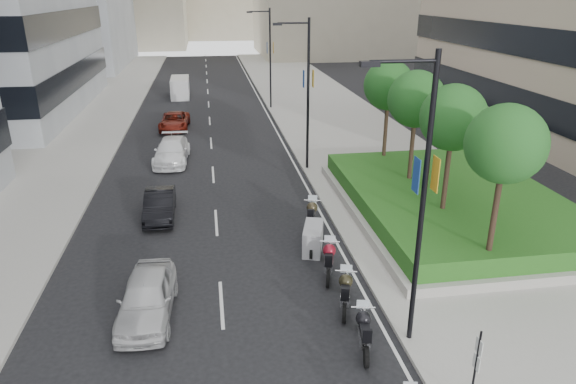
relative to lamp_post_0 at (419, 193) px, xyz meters
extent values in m
plane|color=black|center=(-4.14, -1.00, -5.07)|extent=(160.00, 160.00, 0.00)
cube|color=#9E9B93|center=(4.86, 29.00, -4.99)|extent=(10.00, 100.00, 0.15)
cube|color=#9E9B93|center=(-16.14, 29.00, -4.99)|extent=(8.00, 100.00, 0.15)
cube|color=silver|center=(-0.44, 29.00, -5.06)|extent=(0.12, 100.00, 0.01)
cube|color=silver|center=(-5.64, 29.00, -5.06)|extent=(0.12, 100.00, 0.01)
cube|color=#A3A098|center=(5.86, 9.00, -4.72)|extent=(10.00, 14.00, 0.40)
cube|color=#1C4F16|center=(5.86, 9.00, -4.12)|extent=(9.40, 13.40, 0.80)
cylinder|color=#332319|center=(4.36, 3.00, -2.52)|extent=(0.22, 0.22, 4.00)
sphere|color=#1B5721|center=(4.36, 3.00, 0.38)|extent=(2.80, 2.80, 2.80)
cylinder|color=#332319|center=(4.36, 7.00, -2.52)|extent=(0.22, 0.22, 4.00)
sphere|color=#1B5721|center=(4.36, 7.00, 0.38)|extent=(2.80, 2.80, 2.80)
cylinder|color=#332319|center=(4.36, 11.00, -2.52)|extent=(0.22, 0.22, 4.00)
sphere|color=#1B5721|center=(4.36, 11.00, 0.38)|extent=(2.80, 2.80, 2.80)
cylinder|color=#332319|center=(4.36, 15.00, -2.52)|extent=(0.22, 0.22, 4.00)
sphere|color=#1B5721|center=(4.36, 15.00, 0.38)|extent=(2.80, 2.80, 2.80)
cylinder|color=black|center=(0.16, 0.00, -0.57)|extent=(0.16, 0.16, 9.00)
cylinder|color=black|center=(-0.74, 0.00, 3.63)|extent=(1.80, 0.10, 0.10)
cube|color=black|center=(-1.64, 0.00, 3.58)|extent=(0.50, 0.22, 0.14)
cube|color=gold|center=(0.44, 0.00, 0.53)|extent=(0.02, 0.45, 1.00)
cube|color=navy|center=(-0.12, 0.00, 0.53)|extent=(0.02, 0.45, 1.00)
cylinder|color=black|center=(0.16, 17.00, -0.57)|extent=(0.16, 0.16, 9.00)
cylinder|color=black|center=(-0.74, 17.00, 3.63)|extent=(1.80, 0.10, 0.10)
cube|color=black|center=(-1.64, 17.00, 3.58)|extent=(0.50, 0.22, 0.14)
cube|color=gold|center=(0.44, 17.00, 0.53)|extent=(0.02, 0.45, 1.00)
cube|color=navy|center=(-0.12, 17.00, 0.53)|extent=(0.02, 0.45, 1.00)
cylinder|color=black|center=(0.16, 35.00, -0.57)|extent=(0.16, 0.16, 9.00)
cylinder|color=black|center=(-0.74, 35.00, 3.63)|extent=(1.80, 0.10, 0.10)
cube|color=black|center=(-1.64, 35.00, 3.58)|extent=(0.50, 0.22, 0.14)
cube|color=gold|center=(0.44, 35.00, 0.53)|extent=(0.02, 0.45, 1.00)
cube|color=navy|center=(-0.12, 35.00, 0.53)|extent=(0.02, 0.45, 1.00)
cylinder|color=black|center=(0.66, -3.00, -3.82)|extent=(0.06, 0.06, 2.50)
cube|color=silver|center=(0.66, -3.00, -3.02)|extent=(0.02, 0.32, 0.42)
cube|color=silver|center=(0.66, -3.00, -3.52)|extent=(0.02, 0.32, 0.42)
cylinder|color=black|center=(-1.53, -0.91, -4.75)|extent=(0.24, 0.65, 0.64)
cylinder|color=black|center=(-1.21, 0.69, -4.75)|extent=(0.24, 0.65, 0.64)
cube|color=silver|center=(-1.38, -0.16, -4.57)|extent=(0.47, 0.91, 0.43)
sphere|color=black|center=(-1.32, 0.17, -4.18)|extent=(0.49, 0.49, 0.49)
cube|color=black|center=(-1.44, -0.46, -4.25)|extent=(0.43, 0.81, 0.16)
cylinder|color=silver|center=(-1.26, 0.44, -3.96)|extent=(0.75, 0.20, 0.05)
cylinder|color=black|center=(-1.62, 1.30, -4.74)|extent=(0.30, 0.66, 0.65)
cylinder|color=black|center=(-1.15, 2.91, -4.74)|extent=(0.30, 0.66, 0.65)
cube|color=silver|center=(-1.40, 2.05, -4.56)|extent=(0.55, 0.94, 0.44)
sphere|color=black|center=(-1.30, 2.38, -4.17)|extent=(0.50, 0.50, 0.50)
cube|color=black|center=(-1.48, 1.75, -4.23)|extent=(0.50, 0.83, 0.17)
cylinder|color=silver|center=(-1.22, 2.66, -3.94)|extent=(0.76, 0.27, 0.05)
cylinder|color=black|center=(-1.65, 3.53, -4.73)|extent=(0.30, 0.68, 0.67)
cylinder|color=black|center=(-1.21, 5.19, -4.73)|extent=(0.30, 0.68, 0.67)
cube|color=silver|center=(-1.45, 4.31, -4.55)|extent=(0.55, 0.97, 0.45)
sphere|color=maroon|center=(-1.35, 4.65, -4.14)|extent=(0.52, 0.52, 0.52)
cube|color=black|center=(-1.53, 4.00, -4.21)|extent=(0.50, 0.86, 0.17)
cylinder|color=silver|center=(-1.28, 4.93, -3.90)|extent=(0.78, 0.26, 0.05)
cylinder|color=black|center=(-1.82, 5.80, -4.79)|extent=(0.25, 0.56, 0.55)
cylinder|color=black|center=(-1.43, 7.16, -4.79)|extent=(0.25, 0.56, 0.55)
cube|color=gray|center=(-1.63, 6.48, -4.49)|extent=(1.24, 1.99, 1.11)
cylinder|color=black|center=(-1.49, 7.76, -4.73)|extent=(0.31, 0.69, 0.68)
cylinder|color=black|center=(-1.03, 9.45, -4.73)|extent=(0.31, 0.69, 0.68)
cube|color=silver|center=(-1.28, 8.55, -4.54)|extent=(0.56, 0.98, 0.46)
sphere|color=#342D1D|center=(-1.18, 8.90, -4.13)|extent=(0.52, 0.52, 0.52)
cube|color=black|center=(-1.36, 8.24, -4.19)|extent=(0.51, 0.87, 0.17)
cylinder|color=silver|center=(-1.10, 9.19, -3.89)|extent=(0.79, 0.27, 0.05)
imported|color=#BCBDBF|center=(-8.12, 2.70, -4.33)|extent=(1.97, 4.43, 1.48)
imported|color=black|center=(-8.32, 11.05, -4.41)|extent=(1.44, 4.01, 1.31)
imported|color=white|center=(-8.20, 19.90, -4.33)|extent=(2.35, 5.19, 1.47)
imported|color=#62140B|center=(-8.44, 28.60, -4.41)|extent=(2.42, 4.84, 1.32)
cube|color=white|center=(-8.47, 42.23, -4.07)|extent=(1.85, 4.77, 2.00)
cube|color=white|center=(-8.47, 40.42, -4.54)|extent=(1.82, 1.16, 1.05)
cylinder|color=black|center=(-9.23, 40.52, -4.73)|extent=(0.24, 0.67, 0.67)
cylinder|color=black|center=(-7.71, 40.52, -4.73)|extent=(0.24, 0.67, 0.67)
cylinder|color=black|center=(-9.23, 43.75, -4.73)|extent=(0.24, 0.67, 0.67)
cylinder|color=black|center=(-7.71, 43.75, -4.73)|extent=(0.24, 0.67, 0.67)
camera|label=1|loc=(-5.72, -12.67, 5.28)|focal=32.00mm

